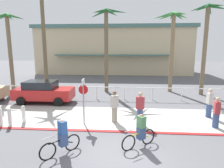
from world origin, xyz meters
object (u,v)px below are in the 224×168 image
Objects in this scene: bollard_0 at (10,117)px; bollard_1 at (24,114)px; pedestrian_0 at (140,109)px; pedestrian_1 at (114,108)px; pedestrian_2 at (216,114)px; stop_sign_bike_lane at (83,95)px; palm_tree_1 at (8,33)px; palm_tree_5 at (207,30)px; cyclist_black_0 at (62,138)px; palm_tree_3 at (107,31)px; cyclist_yellow_1 at (140,132)px; palm_tree_4 at (172,31)px; pedestrian_3 at (209,104)px; bollard_3 at (1,116)px; palm_tree_2 at (43,17)px; car_red_1 at (43,92)px.

bollard_1 is at bearing 45.75° from bollard_0.
pedestrian_1 is at bearing 172.83° from pedestrian_0.
bollard_0 is 0.59× the size of pedestrian_2.
pedestrian_2 is (11.11, 0.55, 0.26)m from bollard_0.
pedestrian_0 is (3.11, 0.28, -0.82)m from stop_sign_bike_lane.
palm_tree_1 is at bearing 144.49° from pedestrian_1.
palm_tree_5 is 9.24m from pedestrian_2.
pedestrian_1 is at bearing 62.59° from cyclist_black_0.
palm_tree_5 is at bearing 40.18° from stop_sign_bike_lane.
palm_tree_3 is 5.07× the size of cyclist_yellow_1.
palm_tree_1 is at bearing 147.29° from pedestrian_0.
palm_tree_4 reaches higher than pedestrian_3.
pedestrian_2 is (-1.95, -7.62, -4.84)m from palm_tree_5.
pedestrian_0 is at bearing -71.30° from palm_tree_3.
pedestrian_1 is at bearing 175.46° from pedestrian_2.
palm_tree_5 reaches higher than bollard_3.
bollard_0 is 0.14× the size of palm_tree_1.
palm_tree_5 reaches higher than pedestrian_0.
bollard_3 is 0.10× the size of palm_tree_2.
bollard_1 is 10.60m from pedestrian_2.
bollard_3 is 15.21m from palm_tree_4.
cyclist_yellow_1 is at bearing -137.96° from pedestrian_3.
bollard_3 is 11.20m from palm_tree_3.
palm_tree_2 reaches higher than cyclist_black_0.
stop_sign_bike_lane is at bearing -57.40° from palm_tree_2.
pedestrian_0 is at bearing 176.41° from pedestrian_2.
stop_sign_bike_lane is at bearing -126.42° from palm_tree_4.
palm_tree_2 reaches higher than palm_tree_3.
palm_tree_5 reaches higher than palm_tree_3.
cyclist_black_0 is at bearing -65.52° from palm_tree_2.
stop_sign_bike_lane reaches higher than cyclist_black_0.
pedestrian_3 is at bearing -21.15° from palm_tree_1.
car_red_1 is at bearing 137.53° from cyclist_yellow_1.
palm_tree_2 is at bearing 178.72° from palm_tree_4.
palm_tree_4 is (5.98, 0.59, 0.01)m from palm_tree_3.
palm_tree_2 reaches higher than pedestrian_3.
pedestrian_3 is at bearing -43.12° from palm_tree_3.
bollard_1 is 4.56m from cyclist_black_0.
palm_tree_4 is 4.91× the size of cyclist_black_0.
stop_sign_bike_lane is 3.23m from pedestrian_0.
car_red_1 is (-0.54, 4.08, 0.35)m from bollard_1.
cyclist_yellow_1 is 0.84× the size of pedestrian_3.
pedestrian_1 is at bearing 9.85° from bollard_0.
cyclist_yellow_1 is 0.82× the size of pedestrian_1.
palm_tree_5 reaches higher than stop_sign_bike_lane.
palm_tree_2 is (-1.22, 9.51, 6.48)m from bollard_3.
palm_tree_3 is at bearing 86.82° from stop_sign_bike_lane.
cyclist_black_0 is (-9.27, -10.82, -4.92)m from palm_tree_5.
car_red_1 is 9.48m from cyclist_yellow_1.
car_red_1 is 11.85m from pedestrian_2.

